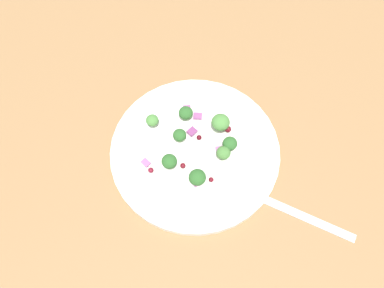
% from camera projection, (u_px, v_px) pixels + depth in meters
% --- Properties ---
extents(ground_plane, '(1.80, 1.80, 0.02)m').
position_uv_depth(ground_plane, '(200.00, 142.00, 0.61)').
color(ground_plane, olive).
extents(plate, '(0.26, 0.26, 0.02)m').
position_uv_depth(plate, '(192.00, 149.00, 0.59)').
color(plate, white).
rests_on(plate, ground_plane).
extents(dressing_pool, '(0.15, 0.15, 0.00)m').
position_uv_depth(dressing_pool, '(192.00, 148.00, 0.58)').
color(dressing_pool, white).
rests_on(dressing_pool, plate).
extents(broccoli_floret_0, '(0.02, 0.02, 0.02)m').
position_uv_depth(broccoli_floret_0, '(186.00, 113.00, 0.60)').
color(broccoli_floret_0, '#9EC684').
rests_on(broccoli_floret_0, plate).
extents(broccoli_floret_1, '(0.02, 0.02, 0.02)m').
position_uv_depth(broccoli_floret_1, '(180.00, 135.00, 0.58)').
color(broccoli_floret_1, '#9EC684').
rests_on(broccoli_floret_1, plate).
extents(broccoli_floret_2, '(0.03, 0.03, 0.03)m').
position_uv_depth(broccoli_floret_2, '(221.00, 122.00, 0.58)').
color(broccoli_floret_2, '#9EC684').
rests_on(broccoli_floret_2, plate).
extents(broccoli_floret_3, '(0.02, 0.02, 0.02)m').
position_uv_depth(broccoli_floret_3, '(152.00, 120.00, 0.59)').
color(broccoli_floret_3, '#9EC684').
rests_on(broccoli_floret_3, plate).
extents(broccoli_floret_4, '(0.02, 0.02, 0.02)m').
position_uv_depth(broccoli_floret_4, '(230.00, 144.00, 0.57)').
color(broccoli_floret_4, '#8EB77A').
rests_on(broccoli_floret_4, plate).
extents(broccoli_floret_5, '(0.02, 0.02, 0.02)m').
position_uv_depth(broccoli_floret_5, '(223.00, 153.00, 0.56)').
color(broccoli_floret_5, '#8EB77A').
rests_on(broccoli_floret_5, plate).
extents(broccoli_floret_6, '(0.02, 0.02, 0.03)m').
position_uv_depth(broccoli_floret_6, '(197.00, 177.00, 0.54)').
color(broccoli_floret_6, '#ADD18E').
rests_on(broccoli_floret_6, plate).
extents(broccoli_floret_7, '(0.02, 0.02, 0.02)m').
position_uv_depth(broccoli_floret_7, '(169.00, 161.00, 0.55)').
color(broccoli_floret_7, '#8EB77A').
rests_on(broccoli_floret_7, plate).
extents(cranberry_0, '(0.01, 0.01, 0.01)m').
position_uv_depth(cranberry_0, '(211.00, 180.00, 0.55)').
color(cranberry_0, maroon).
rests_on(cranberry_0, plate).
extents(cranberry_1, '(0.01, 0.01, 0.01)m').
position_uv_depth(cranberry_1, '(200.00, 138.00, 0.59)').
color(cranberry_1, '#4C0A14').
rests_on(cranberry_1, plate).
extents(cranberry_2, '(0.01, 0.01, 0.01)m').
position_uv_depth(cranberry_2, '(151.00, 170.00, 0.56)').
color(cranberry_2, maroon).
rests_on(cranberry_2, plate).
extents(cranberry_3, '(0.01, 0.01, 0.01)m').
position_uv_depth(cranberry_3, '(183.00, 166.00, 0.56)').
color(cranberry_3, maroon).
rests_on(cranberry_3, plate).
extents(cranberry_4, '(0.01, 0.01, 0.01)m').
position_uv_depth(cranberry_4, '(228.00, 129.00, 0.59)').
color(cranberry_4, maroon).
rests_on(cranberry_4, plate).
extents(onion_bit_0, '(0.01, 0.02, 0.00)m').
position_uv_depth(onion_bit_0, '(198.00, 116.00, 0.61)').
color(onion_bit_0, '#934C84').
rests_on(onion_bit_0, plate).
extents(onion_bit_1, '(0.02, 0.01, 0.00)m').
position_uv_depth(onion_bit_1, '(197.00, 182.00, 0.55)').
color(onion_bit_1, '#A35B93').
rests_on(onion_bit_1, plate).
extents(onion_bit_2, '(0.02, 0.02, 0.00)m').
position_uv_depth(onion_bit_2, '(187.00, 109.00, 0.61)').
color(onion_bit_2, '#934C84').
rests_on(onion_bit_2, plate).
extents(onion_bit_3, '(0.01, 0.02, 0.00)m').
position_uv_depth(onion_bit_3, '(146.00, 163.00, 0.57)').
color(onion_bit_3, '#A35B93').
rests_on(onion_bit_3, plate).
extents(onion_bit_4, '(0.02, 0.02, 0.00)m').
position_uv_depth(onion_bit_4, '(220.00, 150.00, 0.58)').
color(onion_bit_4, '#A35B93').
rests_on(onion_bit_4, plate).
extents(onion_bit_5, '(0.02, 0.02, 0.00)m').
position_uv_depth(onion_bit_5, '(191.00, 134.00, 0.59)').
color(onion_bit_5, '#843D75').
rests_on(onion_bit_5, plate).
extents(fork, '(0.04, 0.19, 0.01)m').
position_uv_depth(fork, '(284.00, 208.00, 0.55)').
color(fork, silver).
rests_on(fork, ground_plane).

